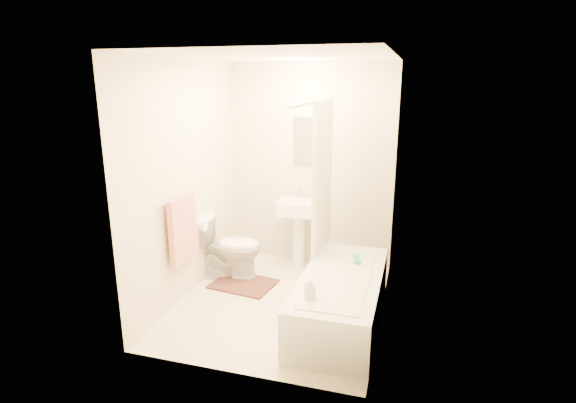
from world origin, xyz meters
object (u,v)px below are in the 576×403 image
(bathtub, at_px, (341,299))
(toilet, at_px, (229,247))
(sink, at_px, (298,230))
(bath_mat, at_px, (243,284))
(soap_bottle, at_px, (310,288))

(bathtub, bearing_deg, toilet, 155.60)
(sink, relative_size, bathtub, 0.55)
(sink, xyz_separation_m, bathtub, (0.72, -1.16, -0.22))
(bathtub, bearing_deg, sink, 121.82)
(toilet, relative_size, bath_mat, 1.11)
(bathtub, height_order, soap_bottle, soap_bottle)
(bathtub, height_order, bath_mat, bathtub)
(sink, bearing_deg, toilet, -145.06)
(bath_mat, distance_m, soap_bottle, 1.48)
(toilet, height_order, bathtub, toilet)
(bath_mat, bearing_deg, toilet, 143.75)
(toilet, height_order, bath_mat, toilet)
(soap_bottle, bearing_deg, sink, 108.08)
(toilet, height_order, soap_bottle, toilet)
(sink, bearing_deg, bathtub, -61.56)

